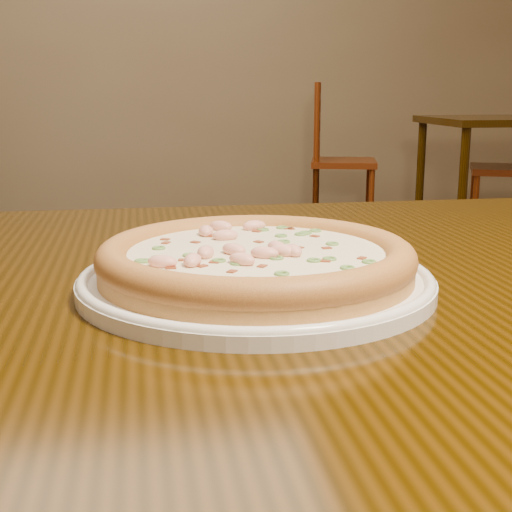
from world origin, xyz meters
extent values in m
plane|color=#9D8B63|center=(0.00, 4.50, 1.50)|extent=(7.00, 0.00, 7.00)
cube|color=black|center=(0.19, -0.26, 0.73)|extent=(1.20, 0.80, 0.04)
cylinder|color=white|center=(0.07, -0.31, 0.76)|extent=(0.31, 0.31, 0.01)
torus|color=white|center=(0.07, -0.31, 0.76)|extent=(0.30, 0.30, 0.01)
cylinder|color=#BB8248|center=(0.07, -0.31, 0.77)|extent=(0.27, 0.27, 0.02)
torus|color=#AE8138|center=(0.07, -0.31, 0.78)|extent=(0.27, 0.27, 0.03)
cylinder|color=#EFE8B8|center=(0.07, -0.31, 0.78)|extent=(0.22, 0.22, 0.00)
ellipsoid|color=#F2B29E|center=(0.04, -0.24, 0.79)|extent=(0.02, 0.02, 0.01)
ellipsoid|color=#F2B29E|center=(0.05, -0.26, 0.79)|extent=(0.02, 0.01, 0.01)
ellipsoid|color=#F2B29E|center=(0.08, -0.34, 0.79)|extent=(0.03, 0.02, 0.01)
ellipsoid|color=#F2B29E|center=(0.05, -0.36, 0.79)|extent=(0.03, 0.03, 0.01)
ellipsoid|color=#F2B29E|center=(0.05, -0.22, 0.79)|extent=(0.03, 0.03, 0.01)
ellipsoid|color=#F2B29E|center=(0.09, -0.33, 0.79)|extent=(0.03, 0.03, 0.01)
ellipsoid|color=#F2B29E|center=(0.03, -0.33, 0.79)|extent=(0.02, 0.03, 0.01)
ellipsoid|color=#F2B29E|center=(0.05, -0.32, 0.79)|extent=(0.03, 0.03, 0.01)
ellipsoid|color=#F2B29E|center=(0.09, -0.22, 0.79)|extent=(0.03, 0.02, 0.01)
ellipsoid|color=#F2B29E|center=(0.02, -0.36, 0.79)|extent=(0.02, 0.03, 0.01)
ellipsoid|color=#F2B29E|center=(0.10, -0.33, 0.79)|extent=(0.02, 0.03, 0.01)
ellipsoid|color=#F2B29E|center=(-0.01, -0.36, 0.79)|extent=(0.03, 0.02, 0.01)
ellipsoid|color=#F2B29E|center=(0.09, -0.32, 0.79)|extent=(0.02, 0.03, 0.01)
cube|color=maroon|center=(0.10, -0.33, 0.78)|extent=(0.01, 0.01, 0.00)
cube|color=maroon|center=(0.02, -0.36, 0.78)|extent=(0.01, 0.01, 0.00)
cube|color=maroon|center=(0.11, -0.31, 0.78)|extent=(0.01, 0.01, 0.00)
cube|color=maroon|center=(0.01, -0.34, 0.78)|extent=(0.01, 0.01, 0.00)
cube|color=maroon|center=(0.03, -0.35, 0.78)|extent=(0.01, 0.01, 0.00)
cube|color=maroon|center=(0.04, -0.25, 0.78)|extent=(0.01, 0.01, 0.00)
cube|color=maroon|center=(0.12, -0.22, 0.78)|extent=(0.01, 0.01, 0.00)
cube|color=maroon|center=(0.02, -0.27, 0.78)|extent=(0.01, 0.01, 0.00)
cube|color=maroon|center=(0.14, -0.32, 0.78)|extent=(0.01, 0.01, 0.00)
cube|color=maroon|center=(0.15, -0.36, 0.78)|extent=(0.01, 0.01, 0.00)
cube|color=maroon|center=(0.12, -0.36, 0.78)|extent=(0.01, 0.01, 0.00)
cube|color=maroon|center=(0.00, -0.36, 0.78)|extent=(0.01, 0.01, 0.00)
cube|color=maroon|center=(0.06, -0.35, 0.78)|extent=(0.01, 0.01, 0.00)
cube|color=maroon|center=(0.07, -0.37, 0.78)|extent=(0.01, 0.01, 0.00)
cube|color=maroon|center=(0.14, -0.27, 0.78)|extent=(0.01, 0.01, 0.00)
cube|color=maroon|center=(0.04, -0.38, 0.78)|extent=(0.01, 0.01, 0.00)
cube|color=maroon|center=(0.00, -0.27, 0.78)|extent=(0.01, 0.01, 0.00)
cube|color=maroon|center=(0.12, -0.23, 0.78)|extent=(0.01, 0.01, 0.00)
cube|color=maroon|center=(0.09, -0.23, 0.78)|extent=(0.01, 0.01, 0.00)
cube|color=maroon|center=(0.08, -0.28, 0.78)|extent=(0.01, 0.01, 0.00)
cube|color=maroon|center=(0.00, -0.26, 0.78)|extent=(0.01, 0.01, 0.00)
torus|color=#5C8D42|center=(0.11, -0.36, 0.79)|extent=(0.01, 0.01, 0.00)
torus|color=#5C8D42|center=(0.13, -0.36, 0.79)|extent=(0.02, 0.02, 0.00)
torus|color=#5C8D42|center=(0.04, -0.35, 0.79)|extent=(0.02, 0.02, 0.00)
torus|color=#5C8D42|center=(0.13, -0.39, 0.79)|extent=(0.01, 0.01, 0.00)
torus|color=#5C8D42|center=(0.10, -0.29, 0.79)|extent=(0.01, 0.01, 0.00)
torus|color=#5C8D42|center=(0.11, -0.26, 0.79)|extent=(0.01, 0.01, 0.00)
torus|color=#5C8D42|center=(0.14, -0.30, 0.79)|extent=(0.02, 0.02, 0.00)
torus|color=#5C8D42|center=(-0.01, -0.29, 0.79)|extent=(0.02, 0.02, 0.00)
torus|color=#5C8D42|center=(0.12, -0.22, 0.79)|extent=(0.02, 0.02, 0.00)
torus|color=#5C8D42|center=(0.09, -0.23, 0.79)|extent=(0.02, 0.02, 0.00)
torus|color=#5C8D42|center=(0.14, -0.24, 0.79)|extent=(0.01, 0.01, 0.00)
torus|color=#5C8D42|center=(0.09, -0.31, 0.79)|extent=(0.02, 0.02, 0.00)
torus|color=#5C8D42|center=(0.02, -0.33, 0.79)|extent=(0.02, 0.02, 0.00)
torus|color=#5C8D42|center=(0.16, -0.37, 0.79)|extent=(0.01, 0.01, 0.00)
torus|color=#5C8D42|center=(-0.02, -0.34, 0.79)|extent=(0.01, 0.01, 0.00)
torus|color=#5C8D42|center=(0.09, -0.35, 0.79)|extent=(0.01, 0.01, 0.00)
torus|color=#5C8D42|center=(0.13, -0.25, 0.79)|extent=(0.01, 0.01, 0.00)
torus|color=#5C8D42|center=(0.05, -0.36, 0.79)|extent=(0.02, 0.02, 0.00)
torus|color=#5C8D42|center=(0.13, -0.26, 0.79)|extent=(0.02, 0.02, 0.00)
torus|color=#5C8D42|center=(0.05, -0.41, 0.79)|extent=(0.01, 0.01, 0.00)
torus|color=#5C8D42|center=(0.09, -0.21, 0.79)|extent=(0.02, 0.02, 0.00)
torus|color=#5C8D42|center=(0.13, -0.25, 0.79)|extent=(0.02, 0.02, 0.00)
torus|color=#5C8D42|center=(0.08, -0.40, 0.79)|extent=(0.02, 0.02, 0.00)
torus|color=#5C8D42|center=(-0.01, -0.33, 0.79)|extent=(0.01, 0.01, 0.00)
torus|color=#5C8D42|center=(-0.01, -0.35, 0.79)|extent=(0.01, 0.01, 0.00)
torus|color=#5C8D42|center=(-0.02, -0.34, 0.79)|extent=(0.02, 0.02, 0.00)
cylinder|color=black|center=(1.72, 2.73, 0.35)|extent=(0.05, 0.05, 0.71)
cylinder|color=black|center=(1.72, 3.33, 0.35)|extent=(0.05, 0.05, 0.71)
cube|color=#55220B|center=(1.33, 3.69, 0.43)|extent=(0.52, 0.52, 0.04)
cylinder|color=#55220B|center=(1.45, 3.46, 0.21)|extent=(0.04, 0.04, 0.41)
cylinder|color=#55220B|center=(1.55, 3.81, 0.21)|extent=(0.04, 0.04, 0.41)
cylinder|color=#55220B|center=(1.11, 3.56, 0.21)|extent=(0.04, 0.04, 0.41)
cylinder|color=#55220B|center=(1.20, 3.91, 0.21)|extent=(0.04, 0.04, 0.41)
cylinder|color=#55220B|center=(1.11, 3.56, 0.47)|extent=(0.04, 0.04, 0.95)
cylinder|color=#55220B|center=(1.20, 3.91, 0.47)|extent=(0.04, 0.04, 0.95)
cube|color=#55220B|center=(1.15, 3.73, 0.60)|extent=(0.12, 0.36, 0.05)
cube|color=#55220B|center=(1.15, 3.73, 0.73)|extent=(0.12, 0.36, 0.05)
cube|color=#55220B|center=(1.15, 3.73, 0.86)|extent=(0.12, 0.36, 0.05)
cube|color=#55220B|center=(2.20, 3.13, 0.43)|extent=(0.55, 0.55, 0.04)
cylinder|color=#55220B|center=(2.10, 3.37, 0.21)|extent=(0.04, 0.04, 0.41)
cylinder|color=#55220B|center=(1.96, 3.04, 0.21)|extent=(0.04, 0.04, 0.41)
camera|label=1|loc=(-0.02, -0.90, 0.92)|focal=50.00mm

